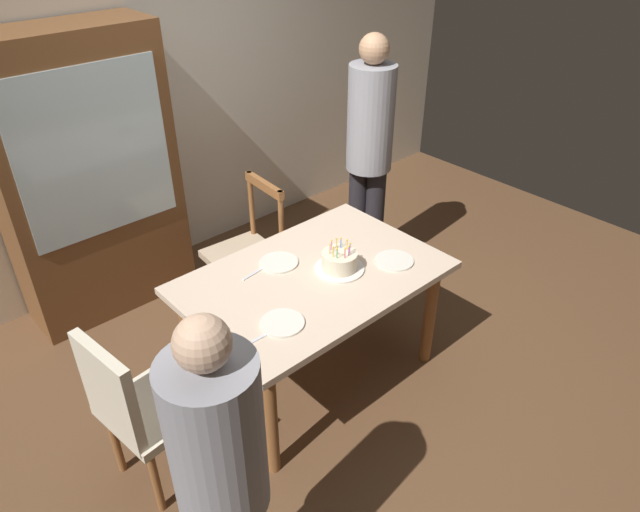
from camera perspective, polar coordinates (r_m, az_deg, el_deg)
ground at (r=3.67m, az=-0.59°, el=-11.45°), size 6.40×6.40×0.00m
back_wall at (r=4.38m, az=-17.57°, el=14.68°), size 6.40×0.10×2.60m
dining_table at (r=3.25m, az=-0.66°, el=-3.22°), size 1.43×0.95×0.75m
birthday_cake at (r=3.20m, az=1.94°, el=-0.59°), size 0.28×0.28×0.18m
plate_near_celebrant at (r=2.86m, az=-3.74°, el=-6.60°), size 0.22×0.22×0.01m
plate_far_side at (r=3.29m, az=-4.08°, el=-0.63°), size 0.22×0.22×0.01m
plate_near_guest at (r=3.32m, az=7.34°, el=-0.45°), size 0.22×0.22×0.01m
fork_near_celebrant at (r=2.78m, az=-6.18°, el=-8.14°), size 0.18×0.02×0.01m
fork_far_side at (r=3.22m, az=-6.43°, el=-1.65°), size 0.18×0.04×0.01m
chair_spindle_back at (r=3.93m, az=-7.22°, el=0.20°), size 0.47×0.47×0.95m
chair_upholstered at (r=2.90m, az=-17.54°, el=-13.86°), size 0.49×0.49×0.95m
person_celebrant at (r=2.12m, az=-9.69°, el=-20.45°), size 0.32×0.32×1.57m
person_guest at (r=4.10m, az=4.89°, el=10.70°), size 0.32×0.32×1.78m
china_cabinet at (r=4.05m, az=-21.88°, el=7.01°), size 1.10×0.45×1.90m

